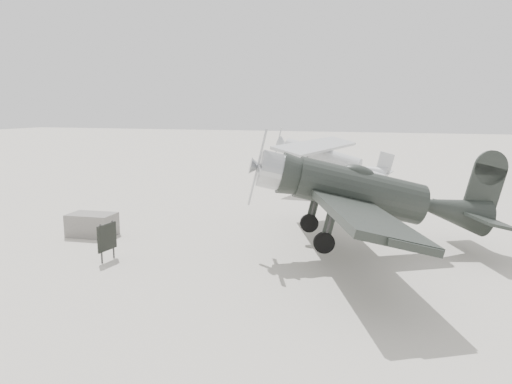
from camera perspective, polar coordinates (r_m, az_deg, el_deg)
ground at (r=19.04m, az=-1.82°, el=-4.81°), size 160.00×160.00×0.00m
lowwing_monoplane at (r=16.60m, az=13.00°, el=-0.25°), size 8.59×11.35×3.73m
highwing_monoplane at (r=31.58m, az=8.09°, el=4.35°), size 7.58×10.63×3.00m
equipment_block at (r=19.65m, az=-18.22°, el=-3.58°), size 1.77×1.19×0.85m
sign_board at (r=16.33m, az=-16.67°, el=-5.03°), size 0.13×0.85×1.22m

